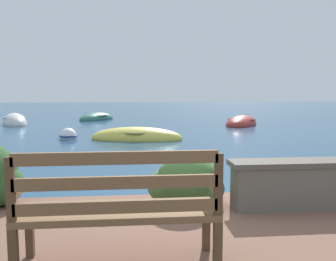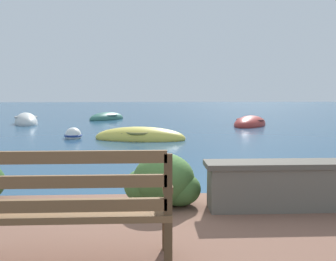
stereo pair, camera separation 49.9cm
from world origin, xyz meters
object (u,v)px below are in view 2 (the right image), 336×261
rowboat_outer (107,118)px  rowboat_mid (250,124)px  park_bench (72,205)px  mooring_buoy (73,135)px  rowboat_nearest (140,138)px  rowboat_far (26,122)px

rowboat_outer → rowboat_mid: bearing=-81.2°
rowboat_mid → rowboat_outer: size_ratio=1.15×
park_bench → mooring_buoy: bearing=107.1°
rowboat_nearest → rowboat_far: (-5.27, 5.44, 0.02)m
rowboat_nearest → rowboat_outer: size_ratio=1.25×
park_bench → rowboat_far: 15.13m
rowboat_nearest → mooring_buoy: rowboat_nearest is taller
rowboat_mid → rowboat_far: 9.95m
rowboat_nearest → rowboat_outer: (-1.92, 7.75, -0.00)m
rowboat_far → rowboat_mid: bearing=60.2°
park_bench → rowboat_far: bearing=115.0°
park_bench → rowboat_nearest: 8.85m
rowboat_far → mooring_buoy: 5.94m
rowboat_far → mooring_buoy: bearing=9.1°
rowboat_nearest → mooring_buoy: 2.18m
park_bench → mooring_buoy: 9.43m
rowboat_nearest → rowboat_mid: 6.24m
park_bench → rowboat_outer: 16.67m
rowboat_nearest → rowboat_far: bearing=-35.3°
park_bench → mooring_buoy: park_bench is taller
rowboat_far → mooring_buoy: (3.13, -5.05, 0.02)m
rowboat_nearest → rowboat_mid: bearing=-127.0°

